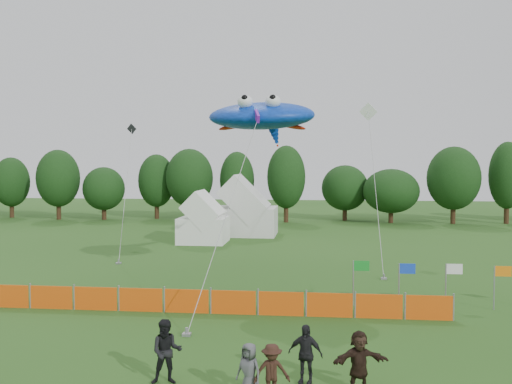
# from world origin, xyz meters

# --- Properties ---
(ground) EXTENTS (160.00, 160.00, 0.00)m
(ground) POSITION_xyz_m (0.00, 0.00, 0.00)
(ground) COLOR #234C16
(ground) RESTS_ON ground
(treeline) EXTENTS (104.57, 8.78, 8.36)m
(treeline) POSITION_xyz_m (1.61, 44.93, 4.18)
(treeline) COLOR #382314
(treeline) RESTS_ON ground
(tent_left) EXTENTS (3.74, 3.74, 3.30)m
(tent_left) POSITION_xyz_m (-6.62, 27.93, 1.66)
(tent_left) COLOR white
(tent_left) RESTS_ON ground
(tent_right) EXTENTS (5.65, 4.52, 3.99)m
(tent_right) POSITION_xyz_m (-4.01, 33.06, 2.01)
(tent_right) COLOR silver
(tent_right) RESTS_ON ground
(barrier_fence) EXTENTS (19.90, 0.06, 1.00)m
(barrier_fence) POSITION_xyz_m (-2.08, 7.10, 0.50)
(barrier_fence) COLOR #D84D0C
(barrier_fence) RESTS_ON ground
(flag_row) EXTENTS (8.73, 0.29, 2.04)m
(flag_row) POSITION_xyz_m (8.17, 9.15, 1.34)
(flag_row) COLOR gray
(flag_row) RESTS_ON ground
(spectator_b) EXTENTS (1.03, 0.88, 1.86)m
(spectator_b) POSITION_xyz_m (-1.86, -0.52, 0.93)
(spectator_b) COLOR black
(spectator_b) RESTS_ON ground
(spectator_c) EXTENTS (1.10, 0.80, 1.53)m
(spectator_c) POSITION_xyz_m (1.24, -1.35, 0.77)
(spectator_c) COLOR black
(spectator_c) RESTS_ON ground
(spectator_d) EXTENTS (1.08, 0.64, 1.73)m
(spectator_d) POSITION_xyz_m (2.10, -0.08, 0.86)
(spectator_d) COLOR black
(spectator_d) RESTS_ON ground
(spectator_e) EXTENTS (0.88, 0.77, 1.52)m
(spectator_e) POSITION_xyz_m (0.62, -1.31, 0.76)
(spectator_e) COLOR #494A4E
(spectator_e) RESTS_ON ground
(spectator_f) EXTENTS (1.67, 0.94, 1.71)m
(spectator_f) POSITION_xyz_m (3.60, -0.52, 0.86)
(spectator_f) COLOR black
(spectator_f) RESTS_ON ground
(stingray_kite) EXTENTS (5.86, 15.43, 9.64)m
(stingray_kite) POSITION_xyz_m (-0.37, 12.51, 8.65)
(stingray_kite) COLOR blue
(stingray_kite) RESTS_ON ground
(small_kite_white) EXTENTS (1.29, 10.39, 10.61)m
(small_kite_white) POSITION_xyz_m (5.94, 22.33, 7.27)
(small_kite_white) COLOR white
(small_kite_white) RESTS_ON ground
(small_kite_dark) EXTENTS (3.61, 12.05, 9.59)m
(small_kite_dark) POSITION_xyz_m (-11.79, 24.97, 5.42)
(small_kite_dark) COLOR black
(small_kite_dark) RESTS_ON ground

